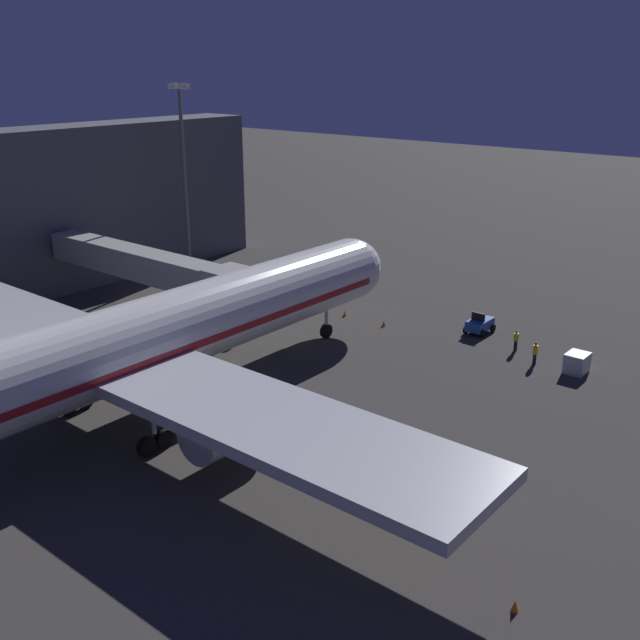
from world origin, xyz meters
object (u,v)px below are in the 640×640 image
(apron_floodlight_mast, at_px, (184,167))
(traffic_cone_wingtip_svc_side, at_px, (515,606))
(baggage_container_near_belt, at_px, (577,363))
(ground_crew_near_nose_gear, at_px, (516,339))
(ground_crew_marshaller_fwd, at_px, (535,352))
(traffic_cone_nose_starboard, at_px, (345,313))
(airliner_at_gate, at_px, (95,359))
(traffic_cone_nose_port, at_px, (384,323))
(jet_bridge, at_px, (156,268))
(baggage_tug_lead, at_px, (480,324))

(apron_floodlight_mast, height_order, traffic_cone_wingtip_svc_side, apron_floodlight_mast)
(baggage_container_near_belt, bearing_deg, ground_crew_near_nose_gear, -11.68)
(baggage_container_near_belt, bearing_deg, traffic_cone_wingtip_svc_side, 105.97)
(ground_crew_marshaller_fwd, relative_size, traffic_cone_nose_starboard, 3.39)
(airliner_at_gate, height_order, baggage_container_near_belt, airliner_at_gate)
(traffic_cone_nose_port, bearing_deg, baggage_container_near_belt, -177.40)
(ground_crew_near_nose_gear, relative_size, traffic_cone_nose_starboard, 3.32)
(airliner_at_gate, bearing_deg, apron_floodlight_mast, -49.23)
(jet_bridge, bearing_deg, traffic_cone_nose_port, -140.76)
(ground_crew_marshaller_fwd, xyz_separation_m, traffic_cone_nose_port, (14.15, 0.24, -0.75))
(ground_crew_near_nose_gear, bearing_deg, baggage_tug_lead, -24.61)
(airliner_at_gate, relative_size, traffic_cone_nose_port, 106.77)
(ground_crew_near_nose_gear, xyz_separation_m, traffic_cone_nose_port, (11.76, 1.92, -0.73))
(apron_floodlight_mast, height_order, ground_crew_marshaller_fwd, apron_floodlight_mast)
(airliner_at_gate, height_order, jet_bridge, airliner_at_gate)
(traffic_cone_wingtip_svc_side, bearing_deg, baggage_container_near_belt, -74.03)
(apron_floodlight_mast, height_order, traffic_cone_nose_starboard, apron_floodlight_mast)
(jet_bridge, distance_m, traffic_cone_nose_port, 20.71)
(traffic_cone_nose_port, bearing_deg, baggage_tug_lead, -152.39)
(baggage_container_near_belt, distance_m, traffic_cone_wingtip_svc_side, 28.15)
(ground_crew_near_nose_gear, bearing_deg, traffic_cone_wingtip_svc_side, 115.19)
(airliner_at_gate, height_order, traffic_cone_nose_starboard, airliner_at_gate)
(baggage_tug_lead, bearing_deg, airliner_at_gate, 73.23)
(apron_floodlight_mast, bearing_deg, ground_crew_near_nose_gear, -179.29)
(baggage_tug_lead, bearing_deg, traffic_cone_nose_starboard, 18.21)
(baggage_container_near_belt, xyz_separation_m, ground_crew_marshaller_fwd, (3.13, 0.54, 0.26))
(ground_crew_marshaller_fwd, distance_m, traffic_cone_wingtip_svc_side, 28.68)
(ground_crew_near_nose_gear, bearing_deg, baggage_container_near_belt, 168.32)
(traffic_cone_nose_starboard, bearing_deg, traffic_cone_wingtip_svc_side, 138.23)
(traffic_cone_nose_port, xyz_separation_m, traffic_cone_wingtip_svc_side, (-25.03, 26.28, 0.00))
(jet_bridge, xyz_separation_m, baggage_container_near_belt, (-32.82, -13.48, -4.62))
(apron_floodlight_mast, height_order, baggage_tug_lead, apron_floodlight_mast)
(baggage_tug_lead, distance_m, traffic_cone_wingtip_svc_side, 34.93)
(ground_crew_near_nose_gear, bearing_deg, ground_crew_marshaller_fwd, 144.83)
(jet_bridge, bearing_deg, baggage_container_near_belt, -157.68)
(baggage_tug_lead, xyz_separation_m, ground_crew_marshaller_fwd, (-6.70, 3.66, 0.25))
(jet_bridge, distance_m, ground_crew_marshaller_fwd, 32.68)
(jet_bridge, xyz_separation_m, traffic_cone_nose_port, (-15.54, -12.69, -5.12))
(airliner_at_gate, xyz_separation_m, traffic_cone_wingtip_svc_side, (-27.23, -1.86, -4.98))
(jet_bridge, xyz_separation_m, apron_floodlight_mast, (12.16, -14.13, 6.23))
(apron_floodlight_mast, distance_m, ground_crew_marshaller_fwd, 43.19)
(jet_bridge, xyz_separation_m, traffic_cone_nose_starboard, (-11.14, -12.69, -5.12))
(ground_crew_near_nose_gear, height_order, traffic_cone_nose_port, ground_crew_near_nose_gear)
(baggage_container_near_belt, relative_size, ground_crew_near_nose_gear, 1.00)
(ground_crew_near_nose_gear, relative_size, traffic_cone_wingtip_svc_side, 3.32)
(baggage_container_near_belt, bearing_deg, baggage_tug_lead, -17.58)
(ground_crew_marshaller_fwd, distance_m, traffic_cone_nose_port, 14.17)
(traffic_cone_nose_port, bearing_deg, traffic_cone_wingtip_svc_side, 133.60)
(airliner_at_gate, xyz_separation_m, baggage_container_near_belt, (-19.48, -28.93, -4.48))
(traffic_cone_nose_port, bearing_deg, jet_bridge, 39.24)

